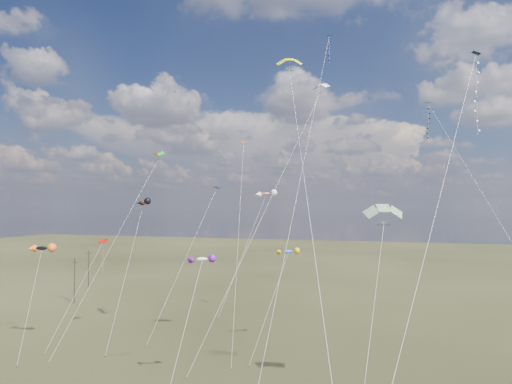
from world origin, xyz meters
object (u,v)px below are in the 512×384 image
(parafoil_yellow, at_px, (290,61))
(utility_pole_far, at_px, (89,268))
(novelty_black_orange, at_px, (42,248))
(utility_pole_near, at_px, (75,280))
(diamond_black_high, at_px, (436,132))

(parafoil_yellow, bearing_deg, utility_pole_far, 145.29)
(parafoil_yellow, distance_m, novelty_black_orange, 37.26)
(utility_pole_near, bearing_deg, diamond_black_high, 2.30)
(diamond_black_high, xyz_separation_m, novelty_black_orange, (-46.86, -24.97, -15.96))
(utility_pole_near, distance_m, parafoil_yellow, 57.79)
(utility_pole_far, height_order, novelty_black_orange, novelty_black_orange)
(utility_pole_near, relative_size, utility_pole_far, 1.00)
(diamond_black_high, bearing_deg, novelty_black_orange, -151.95)
(utility_pole_far, height_order, diamond_black_high, diamond_black_high)
(parafoil_yellow, relative_size, novelty_black_orange, 2.61)
(utility_pole_near, xyz_separation_m, utility_pole_far, (-8.00, 14.00, 0.00))
(utility_pole_near, height_order, parafoil_yellow, parafoil_yellow)
(utility_pole_far, bearing_deg, diamond_black_high, -9.58)
(utility_pole_far, distance_m, novelty_black_orange, 43.24)
(diamond_black_high, relative_size, novelty_black_orange, 2.60)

